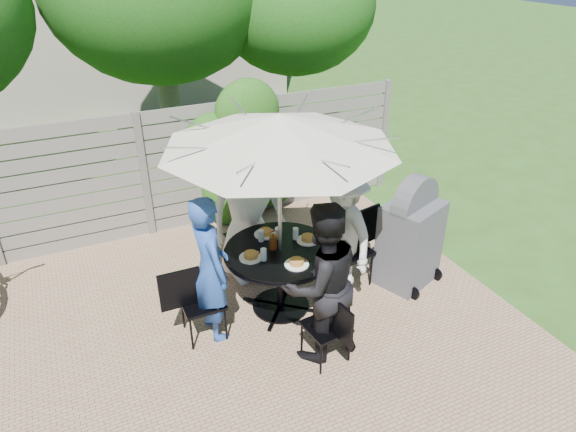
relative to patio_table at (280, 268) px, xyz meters
name	(u,v)px	position (x,y,z in m)	size (l,w,h in m)	color
patio_table	(280,268)	(0.00, 0.00, 0.00)	(1.34, 1.34, 0.82)	black
umbrella	(279,131)	(0.00, 0.00, 1.62)	(2.62, 2.62, 2.36)	silver
chair_back	(245,250)	(-0.07, 0.96, -0.29)	(0.45, 0.67, 0.92)	black
person_back	(247,207)	(-0.07, 0.83, 0.40)	(0.95, 0.62, 1.94)	silver
chair_left	(202,315)	(-0.96, -0.07, -0.30)	(0.66, 0.44, 0.90)	black
person_left	(210,269)	(-0.83, -0.07, 0.27)	(0.61, 0.40, 1.67)	#24489D
chair_front	(326,340)	(0.08, -0.96, -0.31)	(0.45, 0.63, 0.85)	black
person_front	(321,284)	(0.07, -0.83, 0.30)	(0.85, 0.66, 1.75)	black
chair_right	(349,264)	(0.96, 0.08, -0.27)	(0.76, 0.57, 1.00)	black
person_right	(342,232)	(0.83, 0.07, 0.23)	(1.04, 0.60, 1.60)	silver
plate_back	(265,233)	(-0.03, 0.36, 0.27)	(0.26, 0.26, 0.06)	white
plate_left	(251,256)	(-0.36, -0.03, 0.27)	(0.26, 0.26, 0.06)	white
plate_front	(297,263)	(0.03, -0.36, 0.27)	(0.26, 0.26, 0.06)	white
plate_right	(308,239)	(0.36, 0.03, 0.27)	(0.26, 0.26, 0.06)	white
glass_back	(261,236)	(-0.12, 0.25, 0.32)	(0.07, 0.07, 0.14)	silver
glass_left	(264,255)	(-0.25, -0.12, 0.32)	(0.07, 0.07, 0.14)	silver
glass_right	(296,234)	(0.25, 0.12, 0.32)	(0.07, 0.07, 0.14)	silver
syrup_jug	(273,242)	(-0.06, 0.05, 0.33)	(0.09, 0.09, 0.16)	#59280C
coffee_cup	(279,233)	(0.08, 0.23, 0.31)	(0.08, 0.08, 0.12)	#C6B293
bbq_grill	(410,236)	(1.66, -0.18, 0.09)	(0.86, 0.77, 1.45)	#4E4E53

